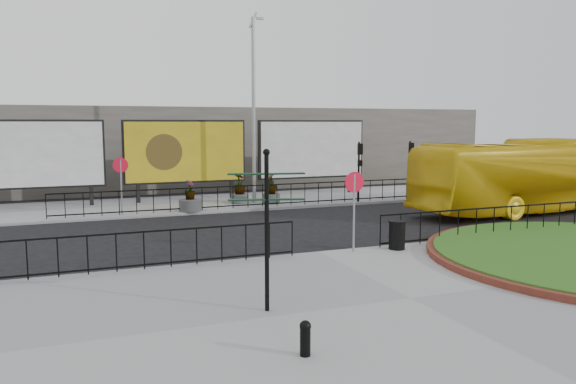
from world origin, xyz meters
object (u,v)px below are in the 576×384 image
lamp_post (254,107)px  planter_c (271,191)px  billboard_mid (186,152)px  planter_a (190,201)px  bollard (305,336)px  fingerpost_sign (267,214)px  litter_bin (397,235)px  bus (531,176)px  planter_b (240,190)px

lamp_post → planter_c: size_ratio=6.21×
billboard_mid → planter_a: 4.14m
billboard_mid → bollard: (-1.96, -20.00, -2.14)m
fingerpost_sign → litter_bin: size_ratio=3.78×
bus → planter_b: bus is taller
bus → planter_c: bearing=54.6°
fingerpost_sign → planter_a: fingerpost_sign is taller
billboard_mid → bus: size_ratio=0.52×
fingerpost_sign → billboard_mid: bearing=102.9°
bollard → planter_a: bearing=85.1°
bollard → lamp_post: bearing=74.6°
fingerpost_sign → planter_c: size_ratio=2.30×
fingerpost_sign → bus: size_ratio=0.29×
bollard → litter_bin: litter_bin is taller
planter_c → planter_a: bearing=-166.1°
bollard → planter_b: size_ratio=0.41×
lamp_post → planter_b: bearing=180.0°
bollard → planter_b: planter_b is taller
lamp_post → bus: size_ratio=0.77×
lamp_post → fingerpost_sign: 16.55m
planter_b → planter_c: planter_b is taller
litter_bin → fingerpost_sign: bearing=-145.0°
lamp_post → litter_bin: 12.39m
billboard_mid → litter_bin: bearing=-73.9°
billboard_mid → lamp_post: 4.23m
fingerpost_sign → planter_b: size_ratio=2.25×
fingerpost_sign → planter_a: bearing=103.6°
planter_a → planter_b: size_ratio=0.93×
lamp_post → planter_c: 4.20m
bus → planter_a: 15.47m
litter_bin → planter_c: planter_c is taller
lamp_post → planter_c: lamp_post is taller
fingerpost_sign → planter_c: bearing=88.6°
fingerpost_sign → litter_bin: fingerpost_sign is taller
planter_b → planter_c: (1.45, -0.55, -0.03)m
fingerpost_sign → bollard: 2.98m
planter_b → bus: bearing=-30.3°
billboard_mid → planter_c: 4.86m
fingerpost_sign → planter_b: fingerpost_sign is taller
lamp_post → fingerpost_sign: lamp_post is taller
bollard → planter_a: (1.42, 16.43, 0.12)m
planter_b → lamp_post: bearing=0.0°
planter_a → planter_c: bearing=13.9°
fingerpost_sign → planter_b: (4.05, 15.61, -1.43)m
fingerpost_sign → planter_c: 16.10m
planter_c → bollard: bearing=-107.9°
bollard → planter_a: planter_a is taller
billboard_mid → fingerpost_sign: billboard_mid is taller
lamp_post → planter_a: lamp_post is taller
billboard_mid → fingerpost_sign: bearing=-95.8°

